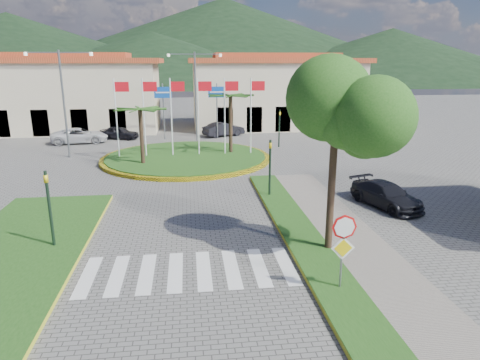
{
  "coord_description": "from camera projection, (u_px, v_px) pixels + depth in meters",
  "views": [
    {
      "loc": [
        0.21,
        -9.87,
        7.18
      ],
      "look_at": [
        2.39,
        8.0,
        2.17
      ],
      "focal_mm": 32.0,
      "sensor_mm": 36.0,
      "label": 1
    }
  ],
  "objects": [
    {
      "name": "hill_far_east",
      "position": [
        391.0,
        56.0,
        146.22
      ],
      "size": [
        120.0,
        120.0,
        18.0
      ],
      "primitive_type": "cone",
      "color": "black",
      "rests_on": "ground"
    },
    {
      "name": "hill_near_back",
      "position": [
        153.0,
        59.0,
        132.34
      ],
      "size": [
        110.0,
        110.0,
        16.0
      ],
      "primitive_type": "cone",
      "color": "black",
      "rests_on": "ground"
    },
    {
      "name": "car_dark_a",
      "position": [
        119.0,
        133.0,
        40.73
      ],
      "size": [
        3.9,
        2.48,
        1.24
      ],
      "primitive_type": "imported",
      "rotation": [
        0.0,
        0.0,
        1.27
      ],
      "color": "black",
      "rests_on": "ground"
    },
    {
      "name": "roundabout_island",
      "position": [
        186.0,
        157.0,
        32.33
      ],
      "size": [
        12.7,
        12.7,
        6.0
      ],
      "color": "yellow",
      "rests_on": "ground"
    },
    {
      "name": "street_lamp_centre",
      "position": [
        196.0,
        92.0,
        38.94
      ],
      "size": [
        4.8,
        0.16,
        8.0
      ],
      "color": "slate",
      "rests_on": "ground"
    },
    {
      "name": "building_right",
      "position": [
        275.0,
        92.0,
        47.8
      ],
      "size": [
        19.08,
        9.54,
        8.05
      ],
      "color": "beige",
      "rests_on": "ground"
    },
    {
      "name": "building_left",
      "position": [
        51.0,
        94.0,
        44.99
      ],
      "size": [
        23.32,
        9.54,
        8.05
      ],
      "color": "beige",
      "rests_on": "ground"
    },
    {
      "name": "direction_sign_west",
      "position": [
        163.0,
        102.0,
        39.77
      ],
      "size": [
        1.6,
        0.14,
        5.2
      ],
      "color": "slate",
      "rests_on": "ground"
    },
    {
      "name": "median_left",
      "position": [
        15.0,
        254.0,
        16.29
      ],
      "size": [
        5.0,
        14.0,
        0.18
      ],
      "primitive_type": "cube",
      "color": "#1E4A15",
      "rests_on": "ground"
    },
    {
      "name": "white_van",
      "position": [
        80.0,
        136.0,
        38.72
      ],
      "size": [
        5.19,
        2.99,
        1.36
      ],
      "primitive_type": "imported",
      "rotation": [
        0.0,
        0.0,
        1.73
      ],
      "color": "silver",
      "rests_on": "ground"
    },
    {
      "name": "verge_right",
      "position": [
        336.0,
        289.0,
        13.79
      ],
      "size": [
        1.6,
        28.0,
        0.18
      ],
      "primitive_type": "cube",
      "color": "#1E4A15",
      "rests_on": "ground"
    },
    {
      "name": "crosswalk",
      "position": [
        187.0,
        271.0,
        15.16
      ],
      "size": [
        8.0,
        3.0,
        0.01
      ],
      "primitive_type": "cube",
      "color": "silver",
      "rests_on": "ground"
    },
    {
      "name": "deciduous_tree",
      "position": [
        336.0,
        119.0,
        15.38
      ],
      "size": [
        3.6,
        3.6,
        6.8
      ],
      "color": "black",
      "rests_on": "ground"
    },
    {
      "name": "street_lamp_west",
      "position": [
        63.0,
        98.0,
        32.03
      ],
      "size": [
        4.8,
        0.16,
        8.0
      ],
      "color": "slate",
      "rests_on": "ground"
    },
    {
      "name": "direction_sign_east",
      "position": [
        217.0,
        101.0,
        40.36
      ],
      "size": [
        1.6,
        0.14,
        5.2
      ],
      "color": "slate",
      "rests_on": "ground"
    },
    {
      "name": "hill_far_mid",
      "position": [
        224.0,
        40.0,
        162.08
      ],
      "size": [
        180.0,
        180.0,
        30.0
      ],
      "primitive_type": "cone",
      "color": "black",
      "rests_on": "ground"
    },
    {
      "name": "traffic_light_left",
      "position": [
        49.0,
        203.0,
        16.43
      ],
      "size": [
        0.15,
        0.18,
        3.2
      ],
      "color": "black",
      "rests_on": "ground"
    },
    {
      "name": "hill_far_west",
      "position": [
        11.0,
        49.0,
        135.83
      ],
      "size": [
        140.0,
        140.0,
        22.0
      ],
      "primitive_type": "cone",
      "color": "black",
      "rests_on": "ground"
    },
    {
      "name": "car_side_right",
      "position": [
        386.0,
        195.0,
        21.77
      ],
      "size": [
        2.94,
        4.55,
        1.23
      ],
      "primitive_type": "imported",
      "rotation": [
        0.0,
        0.0,
        0.31
      ],
      "color": "black",
      "rests_on": "ground"
    },
    {
      "name": "sidewalk_right",
      "position": [
        372.0,
        287.0,
        13.93
      ],
      "size": [
        4.0,
        28.0,
        0.15
      ],
      "primitive_type": "cube",
      "color": "gray",
      "rests_on": "ground"
    },
    {
      "name": "ground",
      "position": [
        187.0,
        342.0,
        11.34
      ],
      "size": [
        160.0,
        160.0,
        0.0
      ],
      "primitive_type": "plane",
      "color": "#64625F",
      "rests_on": "ground"
    },
    {
      "name": "traffic_light_far",
      "position": [
        279.0,
        125.0,
        36.62
      ],
      "size": [
        0.18,
        0.15,
        3.2
      ],
      "color": "black",
      "rests_on": "ground"
    },
    {
      "name": "traffic_light_right",
      "position": [
        270.0,
        163.0,
        22.82
      ],
      "size": [
        0.15,
        0.18,
        3.2
      ],
      "color": "black",
      "rests_on": "ground"
    },
    {
      "name": "stop_sign",
      "position": [
        343.0,
        241.0,
        13.31
      ],
      "size": [
        0.8,
        0.11,
        2.65
      ],
      "color": "slate",
      "rests_on": "ground"
    },
    {
      "name": "car_dark_b",
      "position": [
        224.0,
        129.0,
        42.35
      ],
      "size": [
        4.38,
        3.02,
        1.37
      ],
      "primitive_type": "imported",
      "rotation": [
        0.0,
        0.0,
        1.99
      ],
      "color": "black",
      "rests_on": "ground"
    }
  ]
}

